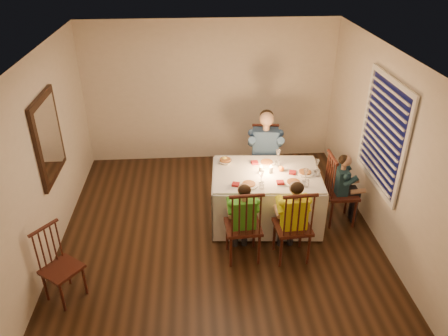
{
  "coord_description": "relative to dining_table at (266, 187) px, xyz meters",
  "views": [
    {
      "loc": [
        -0.29,
        -5.05,
        3.93
      ],
      "look_at": [
        0.09,
        0.15,
        1.04
      ],
      "focal_mm": 35.0,
      "sensor_mm": 36.0,
      "label": 1
    }
  ],
  "objects": [
    {
      "name": "setting_adult",
      "position": [
        0.04,
        0.29,
        0.24
      ],
      "size": [
        0.28,
        0.28,
        0.02
      ],
      "primitive_type": "cylinder",
      "rotation": [
        0.0,
        0.0,
        -0.07
      ],
      "color": "white",
      "rests_on": "dining_table"
    },
    {
      "name": "chair_near_left",
      "position": [
        -0.43,
        -0.82,
        -0.59
      ],
      "size": [
        0.48,
        0.46,
        1.12
      ],
      "primitive_type": null,
      "rotation": [
        0.0,
        0.0,
        3.2
      ],
      "color": "#36170E",
      "rests_on": "ground"
    },
    {
      "name": "child_green",
      "position": [
        -0.43,
        -0.82,
        -0.59
      ],
      "size": [
        0.42,
        0.39,
        1.15
      ],
      "primitive_type": null,
      "rotation": [
        0.0,
        0.0,
        3.2
      ],
      "color": "green",
      "rests_on": "ground"
    },
    {
      "name": "wall_mirror",
      "position": [
        -2.93,
        -0.05,
        0.91
      ],
      "size": [
        0.06,
        0.95,
        1.15
      ],
      "color": "black",
      "rests_on": "wall_left"
    },
    {
      "name": "orange_fruit",
      "position": [
        0.22,
        0.04,
        0.27
      ],
      "size": [
        0.08,
        0.08,
        0.08
      ],
      "primitive_type": "sphere",
      "color": "orange",
      "rests_on": "dining_table"
    },
    {
      "name": "chair_near_right",
      "position": [
        0.22,
        -0.87,
        -0.59
      ],
      "size": [
        0.49,
        0.47,
        1.12
      ],
      "primitive_type": null,
      "rotation": [
        0.0,
        0.0,
        3.21
      ],
      "color": "#36170E",
      "rests_on": "ground"
    },
    {
      "name": "chair_end",
      "position": [
        1.11,
        -0.1,
        -0.59
      ],
      "size": [
        0.44,
        0.46,
        1.12
      ],
      "primitive_type": null,
      "rotation": [
        0.0,
        0.0,
        1.58
      ],
      "color": "#36170E",
      "rests_on": "ground"
    },
    {
      "name": "wall_left",
      "position": [
        -2.97,
        -0.35,
        0.71
      ],
      "size": [
        0.02,
        5.0,
        2.6
      ],
      "primitive_type": "cube",
      "color": "beige",
      "rests_on": "ground"
    },
    {
      "name": "candle_left",
      "position": [
        -0.09,
        0.01,
        0.28
      ],
      "size": [
        0.06,
        0.06,
        0.1
      ],
      "primitive_type": "cylinder",
      "color": "silver",
      "rests_on": "dining_table"
    },
    {
      "name": "wall_right",
      "position": [
        1.53,
        -0.35,
        0.71
      ],
      "size": [
        0.02,
        5.0,
        2.6
      ],
      "primitive_type": "cube",
      "color": "beige",
      "rests_on": "ground"
    },
    {
      "name": "setting_yellow",
      "position": [
        0.32,
        -0.31,
        0.24
      ],
      "size": [
        0.28,
        0.28,
        0.02
      ],
      "primitive_type": "cylinder",
      "rotation": [
        0.0,
        0.0,
        -0.07
      ],
      "color": "white",
      "rests_on": "dining_table"
    },
    {
      "name": "serving_bowl",
      "position": [
        -0.57,
        0.35,
        0.26
      ],
      "size": [
        0.28,
        0.28,
        0.05
      ],
      "primitive_type": "imported",
      "rotation": [
        0.0,
        0.0,
        -0.42
      ],
      "color": "white",
      "rests_on": "dining_table"
    },
    {
      "name": "adult",
      "position": [
        0.12,
        0.88,
        -0.59
      ],
      "size": [
        0.6,
        0.56,
        1.41
      ],
      "primitive_type": null,
      "rotation": [
        0.0,
        0.0,
        -0.11
      ],
      "color": "#2F4E75",
      "rests_on": "ground"
    },
    {
      "name": "dining_table",
      "position": [
        0.0,
        0.0,
        0.0
      ],
      "size": [
        1.65,
        1.25,
        0.79
      ],
      "rotation": [
        0.0,
        0.0,
        -0.07
      ],
      "color": "silver",
      "rests_on": "ground"
    },
    {
      "name": "squash",
      "position": [
        -0.59,
        0.37,
        0.28
      ],
      "size": [
        0.09,
        0.09,
        0.09
      ],
      "primitive_type": "sphere",
      "color": "yellow",
      "rests_on": "dining_table"
    },
    {
      "name": "ground",
      "position": [
        -0.72,
        -0.35,
        -0.59
      ],
      "size": [
        5.0,
        5.0,
        0.0
      ],
      "primitive_type": "plane",
      "color": "black",
      "rests_on": "ground"
    },
    {
      "name": "child_teal",
      "position": [
        1.11,
        -0.1,
        -0.59
      ],
      "size": [
        0.35,
        0.38,
        1.12
      ],
      "primitive_type": null,
      "rotation": [
        0.0,
        0.0,
        1.58
      ],
      "color": "#17313B",
      "rests_on": "ground"
    },
    {
      "name": "candle_right",
      "position": [
        0.06,
        -0.0,
        0.28
      ],
      "size": [
        0.06,
        0.06,
        0.1
      ],
      "primitive_type": "cylinder",
      "color": "silver",
      "rests_on": "dining_table"
    },
    {
      "name": "ceiling",
      "position": [
        -0.72,
        -0.35,
        2.01
      ],
      "size": [
        5.0,
        5.0,
        0.0
      ],
      "primitive_type": "plane",
      "color": "white",
      "rests_on": "wall_back"
    },
    {
      "name": "wall_back",
      "position": [
        -0.72,
        2.15,
        0.71
      ],
      "size": [
        4.5,
        0.02,
        2.6
      ],
      "primitive_type": "cube",
      "color": "beige",
      "rests_on": "ground"
    },
    {
      "name": "setting_green",
      "position": [
        -0.3,
        -0.32,
        0.24
      ],
      "size": [
        0.28,
        0.28,
        0.02
      ],
      "primitive_type": "cylinder",
      "rotation": [
        0.0,
        0.0,
        -0.07
      ],
      "color": "white",
      "rests_on": "dining_table"
    },
    {
      "name": "child_yellow",
      "position": [
        0.22,
        -0.87,
        -0.59
      ],
      "size": [
        0.45,
        0.41,
        1.19
      ],
      "primitive_type": null,
      "rotation": [
        0.0,
        0.0,
        3.21
      ],
      "color": "yellow",
      "rests_on": "ground"
    },
    {
      "name": "chair_adult",
      "position": [
        0.12,
        0.88,
        -0.59
      ],
      "size": [
        0.5,
        0.49,
        1.12
      ],
      "primitive_type": null,
      "rotation": [
        0.0,
        0.0,
        -0.11
      ],
      "color": "#36170E",
      "rests_on": "ground"
    },
    {
      "name": "setting_teal",
      "position": [
        0.55,
        -0.05,
        0.24
      ],
      "size": [
        0.28,
        0.28,
        0.02
      ],
      "primitive_type": "cylinder",
      "rotation": [
        0.0,
        0.0,
        -0.07
      ],
      "color": "white",
      "rests_on": "dining_table"
    },
    {
      "name": "window_blinds",
      "position": [
        1.49,
        -0.25,
        0.91
      ],
      "size": [
        0.07,
        1.34,
        1.54
      ],
      "color": "#0D0E34",
      "rests_on": "wall_right"
    },
    {
      "name": "chair_extra",
      "position": [
        -2.62,
        -1.4,
        -0.59
      ],
      "size": [
        0.55,
        0.55,
        0.98
      ],
      "primitive_type": null,
      "rotation": [
        0.0,
        0.0,
        0.91
      ],
      "color": "#36170E",
      "rests_on": "ground"
    }
  ]
}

